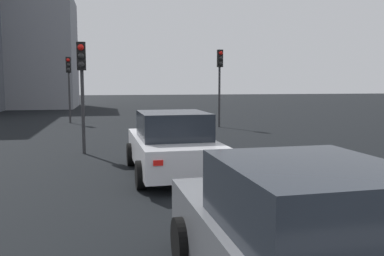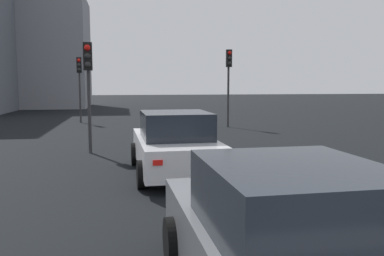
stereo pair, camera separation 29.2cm
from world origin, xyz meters
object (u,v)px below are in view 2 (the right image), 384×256
(traffic_light_near_left, at_px, (229,72))
(car_grey_second, at_px, (286,245))
(car_white_lead, at_px, (175,144))
(traffic_light_near_right, at_px, (88,74))
(traffic_light_far_left, at_px, (79,76))

(traffic_light_near_left, bearing_deg, car_grey_second, -16.46)
(car_white_lead, relative_size, traffic_light_near_left, 1.08)
(traffic_light_near_left, bearing_deg, car_white_lead, -25.18)
(car_white_lead, bearing_deg, traffic_light_near_right, 32.40)
(traffic_light_far_left, bearing_deg, car_white_lead, 12.50)
(car_grey_second, xyz_separation_m, traffic_light_near_right, (10.08, 2.66, 1.87))
(car_grey_second, bearing_deg, traffic_light_near_right, 13.35)
(traffic_light_near_right, xyz_separation_m, traffic_light_far_left, (10.89, 1.41, 0.13))
(car_white_lead, height_order, traffic_light_far_left, traffic_light_far_left)
(traffic_light_near_left, distance_m, traffic_light_far_left, 8.88)
(traffic_light_near_left, distance_m, traffic_light_near_right, 9.61)
(car_grey_second, height_order, traffic_light_near_right, traffic_light_near_right)
(traffic_light_near_right, relative_size, traffic_light_far_left, 0.95)
(car_grey_second, distance_m, traffic_light_far_left, 21.46)
(car_white_lead, relative_size, traffic_light_far_left, 1.14)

